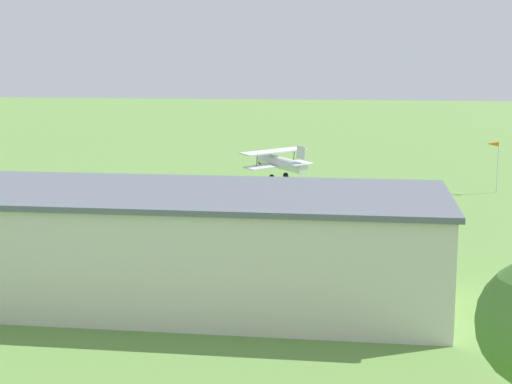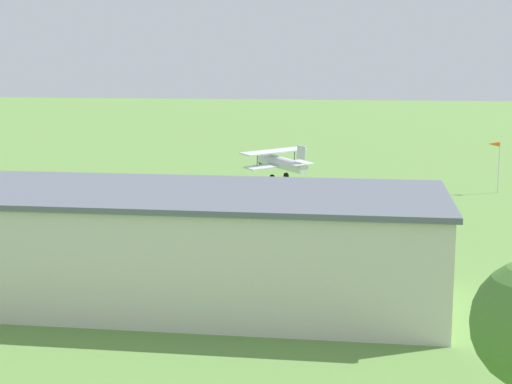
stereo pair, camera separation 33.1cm
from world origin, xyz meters
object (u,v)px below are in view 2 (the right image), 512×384
at_px(car_grey, 11,235).
at_px(person_near_hangar_door, 337,233).
at_px(biplane, 281,162).
at_px(windsock, 494,148).
at_px(hangar, 174,245).
at_px(person_crossing_taxiway, 147,223).
at_px(person_by_parked_cars, 390,245).
at_px(person_beside_truck, 397,248).

height_order(car_grey, person_near_hangar_door, car_grey).
distance_m(biplane, windsock, 27.68).
xyz_separation_m(hangar, biplane, (-3.62, -28.83, 1.60)).
height_order(person_near_hangar_door, person_crossing_taxiway, person_crossing_taxiway).
relative_size(hangar, person_near_hangar_door, 21.48).
height_order(person_by_parked_cars, windsock, windsock).
bearing_deg(person_near_hangar_door, person_beside_truck, 135.07).
xyz_separation_m(biplane, person_crossing_taxiway, (10.87, 9.92, -4.38)).
bearing_deg(person_near_hangar_door, windsock, -121.68).
xyz_separation_m(hangar, person_by_parked_cars, (-14.10, -13.55, -2.76)).
distance_m(biplane, person_near_hangar_door, 13.66).
xyz_separation_m(car_grey, person_beside_truck, (-31.86, 0.16, 0.05)).
height_order(car_grey, person_by_parked_cars, person_by_parked_cars).
bearing_deg(person_by_parked_cars, person_beside_truck, 116.75).
bearing_deg(hangar, person_beside_truck, -139.33).
relative_size(car_grey, person_crossing_taxiway, 2.71).
height_order(hangar, person_near_hangar_door, hangar).
xyz_separation_m(person_near_hangar_door, windsock, (-16.71, -27.08, 4.43)).
xyz_separation_m(car_grey, person_crossing_taxiway, (-9.99, -6.20, -0.00)).
height_order(person_crossing_taxiway, windsock, windsock).
relative_size(biplane, car_grey, 1.61).
distance_m(hangar, person_crossing_taxiway, 20.45).
relative_size(car_grey, person_by_parked_cars, 2.63).
relative_size(biplane, person_near_hangar_door, 4.56).
height_order(biplane, person_crossing_taxiway, biplane).
xyz_separation_m(hangar, car_grey, (17.25, -12.71, -2.79)).
height_order(person_by_parked_cars, person_beside_truck, person_beside_truck).
bearing_deg(person_near_hangar_door, person_by_parked_cars, 138.51).
bearing_deg(biplane, person_near_hangar_door, 118.13).
distance_m(car_grey, person_beside_truck, 31.86).
distance_m(biplane, person_beside_truck, 20.12).
bearing_deg(person_crossing_taxiway, windsock, -142.76).
height_order(car_grey, windsock, windsock).
relative_size(person_beside_truck, windsock, 0.30).
bearing_deg(person_beside_truck, hangar, 40.67).
xyz_separation_m(person_near_hangar_door, person_crossing_taxiway, (16.97, -1.48, 0.04)).
height_order(biplane, car_grey, biplane).
bearing_deg(person_by_parked_cars, car_grey, 1.53).
height_order(hangar, biplane, hangar).
xyz_separation_m(car_grey, person_by_parked_cars, (-31.35, -0.84, 0.03)).
relative_size(car_grey, windsock, 0.76).
relative_size(hangar, person_by_parked_cars, 19.97).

